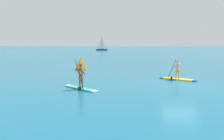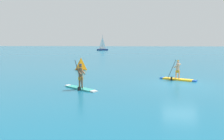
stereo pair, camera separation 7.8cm
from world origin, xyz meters
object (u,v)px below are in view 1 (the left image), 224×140
at_px(paddleboarder_mid_center, 178,76).
at_px(sailboat_left_horizon, 102,48).
at_px(race_marker_buoy, 81,64).
at_px(paddleboarder_near_left, 81,83).

xyz_separation_m(paddleboarder_mid_center, sailboat_left_horizon, (-21.02, 79.16, 0.58)).
bearing_deg(race_marker_buoy, paddleboarder_mid_center, -32.17).
relative_size(race_marker_buoy, sailboat_left_horizon, 0.21).
distance_m(race_marker_buoy, sailboat_left_horizon, 73.59).
bearing_deg(sailboat_left_horizon, race_marker_buoy, 81.47).
bearing_deg(sailboat_left_horizon, paddleboarder_mid_center, 87.84).
relative_size(paddleboarder_near_left, sailboat_left_horizon, 0.41).
xyz_separation_m(paddleboarder_mid_center, race_marker_buoy, (-10.14, 6.38, 0.32)).
relative_size(paddleboarder_mid_center, sailboat_left_horizon, 0.44).
bearing_deg(sailboat_left_horizon, paddleboarder_near_left, 82.41).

